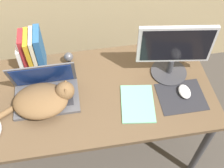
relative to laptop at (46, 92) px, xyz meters
name	(u,v)px	position (x,y,z in m)	size (l,w,h in m)	color
desk	(89,100)	(0.23, -0.01, -0.12)	(1.42, 0.68, 0.71)	brown
laptop	(46,92)	(0.00, 0.00, 0.00)	(0.35, 0.23, 0.23)	#4C4C51
cat	(44,99)	(-0.01, -0.06, 0.01)	(0.42, 0.25, 0.13)	brown
external_monitor	(174,51)	(0.72, 0.06, 0.14)	(0.41, 0.21, 0.36)	#333338
mousepad	(181,97)	(0.74, -0.12, -0.04)	(0.26, 0.22, 0.00)	#232328
computer_mouse	(184,91)	(0.77, -0.10, -0.03)	(0.07, 0.10, 0.03)	silver
book_row	(32,52)	(-0.06, 0.24, 0.08)	(0.15, 0.16, 0.26)	white
notepad	(138,103)	(0.49, -0.13, -0.04)	(0.21, 0.27, 0.01)	#6BBC93
webcam	(69,57)	(0.14, 0.24, 0.00)	(0.05, 0.05, 0.08)	#232328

